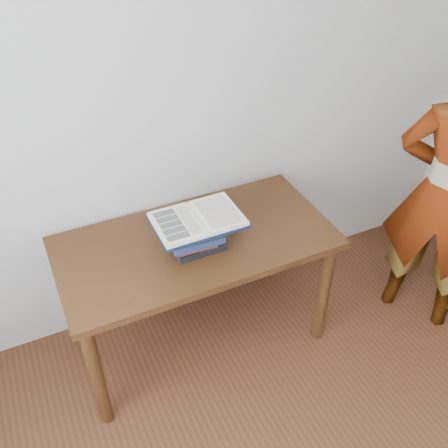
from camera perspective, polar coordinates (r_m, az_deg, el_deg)
desk at (r=2.44m, az=-3.16°, el=-3.60°), size 1.32×0.66×0.71m
book_stack at (r=2.28m, az=-3.44°, el=-1.31°), size 0.26×0.19×0.16m
open_book at (r=2.22m, az=-3.03°, el=0.49°), size 0.40×0.27×0.03m
reader at (r=2.75m, az=24.17°, el=2.88°), size 0.64×0.69×1.59m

